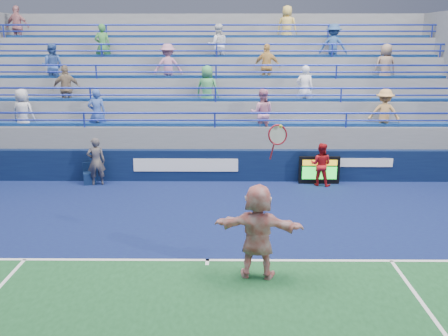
{
  "coord_description": "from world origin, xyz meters",
  "views": [
    {
      "loc": [
        0.45,
        -10.25,
        4.82
      ],
      "look_at": [
        0.35,
        2.5,
        1.5
      ],
      "focal_mm": 40.0,
      "sensor_mm": 36.0,
      "label": 1
    }
  ],
  "objects_px": {
    "judge_chair": "(90,177)",
    "tennis_player": "(258,231)",
    "line_judge": "(96,162)",
    "serve_speed_board": "(319,170)",
    "ball_girl": "(321,165)"
  },
  "relations": [
    {
      "from": "serve_speed_board",
      "to": "judge_chair",
      "type": "xyz_separation_m",
      "value": [
        -7.81,
        -0.08,
        -0.24
      ]
    },
    {
      "from": "judge_chair",
      "to": "tennis_player",
      "type": "relative_size",
      "value": 0.23
    },
    {
      "from": "serve_speed_board",
      "to": "ball_girl",
      "type": "relative_size",
      "value": 0.94
    },
    {
      "from": "line_judge",
      "to": "ball_girl",
      "type": "relative_size",
      "value": 1.12
    },
    {
      "from": "judge_chair",
      "to": "ball_girl",
      "type": "height_order",
      "value": "ball_girl"
    },
    {
      "from": "serve_speed_board",
      "to": "ball_girl",
      "type": "distance_m",
      "value": 0.32
    },
    {
      "from": "line_judge",
      "to": "serve_speed_board",
      "type": "bearing_deg",
      "value": 164.8
    },
    {
      "from": "tennis_player",
      "to": "ball_girl",
      "type": "distance_m",
      "value": 7.13
    },
    {
      "from": "judge_chair",
      "to": "line_judge",
      "type": "relative_size",
      "value": 0.45
    },
    {
      "from": "serve_speed_board",
      "to": "ball_girl",
      "type": "height_order",
      "value": "ball_girl"
    },
    {
      "from": "serve_speed_board",
      "to": "tennis_player",
      "type": "xyz_separation_m",
      "value": [
        -2.49,
        -6.87,
        0.53
      ]
    },
    {
      "from": "serve_speed_board",
      "to": "tennis_player",
      "type": "height_order",
      "value": "tennis_player"
    },
    {
      "from": "judge_chair",
      "to": "ball_girl",
      "type": "relative_size",
      "value": 0.5
    },
    {
      "from": "serve_speed_board",
      "to": "line_judge",
      "type": "relative_size",
      "value": 0.84
    },
    {
      "from": "serve_speed_board",
      "to": "tennis_player",
      "type": "distance_m",
      "value": 7.32
    }
  ]
}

